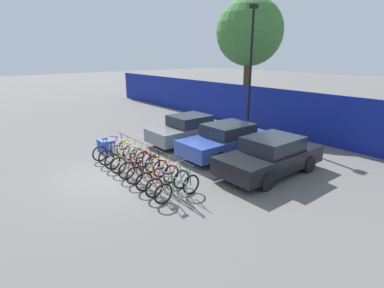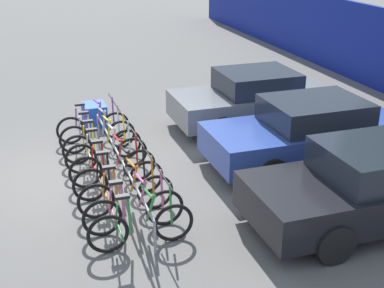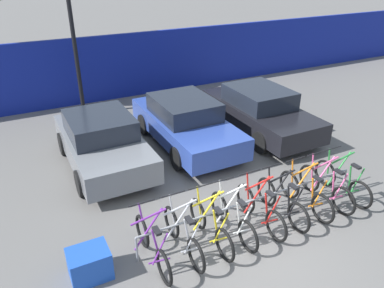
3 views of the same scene
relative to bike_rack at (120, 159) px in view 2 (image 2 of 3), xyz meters
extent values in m
plane|color=#605E5B|center=(-0.58, -0.68, -0.50)|extent=(120.00, 120.00, 0.00)
cylinder|color=gray|center=(0.00, 0.00, 0.05)|extent=(5.22, 0.04, 0.04)
cylinder|color=gray|center=(-2.61, 0.00, -0.23)|extent=(0.04, 0.04, 0.55)
cylinder|color=gray|center=(2.61, 0.00, -0.23)|extent=(0.04, 0.04, 0.55)
torus|color=black|center=(-2.36, -0.68, -0.17)|extent=(0.06, 0.66, 0.66)
torus|color=black|center=(-2.36, 0.37, -0.17)|extent=(0.06, 0.66, 0.66)
cylinder|color=#752D99|center=(-2.36, 0.01, 0.15)|extent=(0.60, 0.04, 0.76)
cylinder|color=#752D99|center=(-2.36, -0.05, 0.46)|extent=(0.68, 0.04, 0.16)
cylinder|color=#752D99|center=(-2.36, -0.33, 0.09)|extent=(0.14, 0.04, 0.63)
cylinder|color=#752D99|center=(-2.36, -0.53, 0.11)|extent=(0.32, 0.03, 0.58)
cylinder|color=#752D99|center=(-2.36, -0.48, -0.20)|extent=(0.40, 0.03, 0.08)
cylinder|color=#752D99|center=(-2.36, 0.33, 0.17)|extent=(0.12, 0.04, 0.69)
cylinder|color=black|center=(-2.36, 0.29, 0.54)|extent=(0.52, 0.03, 0.03)
cube|color=black|center=(-2.36, -0.42, 0.43)|extent=(0.10, 0.22, 0.05)
torus|color=black|center=(-1.74, -0.68, -0.17)|extent=(0.06, 0.66, 0.66)
torus|color=black|center=(-1.74, 0.37, -0.17)|extent=(0.06, 0.66, 0.66)
cylinder|color=#B7B7BC|center=(-1.74, 0.01, 0.15)|extent=(0.60, 0.04, 0.76)
cylinder|color=#B7B7BC|center=(-1.74, -0.05, 0.46)|extent=(0.68, 0.04, 0.16)
cylinder|color=#B7B7BC|center=(-1.74, -0.33, 0.09)|extent=(0.14, 0.04, 0.63)
cylinder|color=#B7B7BC|center=(-1.74, -0.53, 0.11)|extent=(0.32, 0.03, 0.58)
cylinder|color=#B7B7BC|center=(-1.74, -0.48, -0.20)|extent=(0.40, 0.03, 0.08)
cylinder|color=#B7B7BC|center=(-1.74, 0.33, 0.17)|extent=(0.12, 0.04, 0.69)
cylinder|color=black|center=(-1.74, 0.29, 0.54)|extent=(0.52, 0.03, 0.03)
cube|color=black|center=(-1.74, -0.42, 0.43)|extent=(0.10, 0.22, 0.05)
torus|color=black|center=(-1.15, -0.68, -0.17)|extent=(0.06, 0.66, 0.66)
torus|color=black|center=(-1.15, 0.37, -0.17)|extent=(0.06, 0.66, 0.66)
cylinder|color=yellow|center=(-1.15, 0.01, 0.15)|extent=(0.60, 0.04, 0.76)
cylinder|color=yellow|center=(-1.15, -0.05, 0.46)|extent=(0.68, 0.04, 0.16)
cylinder|color=yellow|center=(-1.15, -0.33, 0.09)|extent=(0.14, 0.04, 0.63)
cylinder|color=yellow|center=(-1.15, -0.53, 0.11)|extent=(0.32, 0.03, 0.58)
cylinder|color=yellow|center=(-1.15, -0.48, -0.20)|extent=(0.40, 0.03, 0.08)
cylinder|color=yellow|center=(-1.15, 0.33, 0.17)|extent=(0.12, 0.04, 0.69)
cylinder|color=black|center=(-1.15, 0.29, 0.54)|extent=(0.52, 0.03, 0.03)
cube|color=black|center=(-1.15, -0.42, 0.43)|extent=(0.10, 0.22, 0.05)
torus|color=black|center=(-0.64, -0.68, -0.17)|extent=(0.06, 0.66, 0.66)
torus|color=black|center=(-0.64, 0.37, -0.17)|extent=(0.06, 0.66, 0.66)
cylinder|color=silver|center=(-0.64, 0.01, 0.15)|extent=(0.60, 0.04, 0.76)
cylinder|color=silver|center=(-0.64, -0.05, 0.46)|extent=(0.68, 0.04, 0.16)
cylinder|color=silver|center=(-0.64, -0.33, 0.09)|extent=(0.14, 0.04, 0.63)
cylinder|color=silver|center=(-0.64, -0.53, 0.11)|extent=(0.32, 0.03, 0.58)
cylinder|color=silver|center=(-0.64, -0.48, -0.20)|extent=(0.40, 0.03, 0.08)
cylinder|color=silver|center=(-0.64, 0.33, 0.17)|extent=(0.12, 0.04, 0.69)
cylinder|color=black|center=(-0.64, 0.29, 0.54)|extent=(0.52, 0.03, 0.03)
cube|color=black|center=(-0.64, -0.42, 0.43)|extent=(0.10, 0.22, 0.05)
torus|color=black|center=(0.03, -0.68, -0.17)|extent=(0.06, 0.66, 0.66)
torus|color=black|center=(0.03, 0.37, -0.17)|extent=(0.06, 0.66, 0.66)
cylinder|color=red|center=(0.03, 0.01, 0.15)|extent=(0.60, 0.04, 0.76)
cylinder|color=red|center=(0.03, -0.05, 0.46)|extent=(0.68, 0.04, 0.16)
cylinder|color=red|center=(0.03, -0.33, 0.09)|extent=(0.14, 0.04, 0.63)
cylinder|color=red|center=(0.03, -0.53, 0.11)|extent=(0.32, 0.03, 0.58)
cylinder|color=red|center=(0.03, -0.48, -0.20)|extent=(0.40, 0.03, 0.08)
cylinder|color=red|center=(0.03, 0.33, 0.17)|extent=(0.12, 0.04, 0.69)
cylinder|color=black|center=(0.03, 0.29, 0.54)|extent=(0.52, 0.03, 0.03)
cube|color=black|center=(0.03, -0.42, 0.43)|extent=(0.10, 0.22, 0.05)
torus|color=black|center=(0.60, -0.68, -0.17)|extent=(0.06, 0.66, 0.66)
torus|color=black|center=(0.60, 0.37, -0.17)|extent=(0.06, 0.66, 0.66)
cylinder|color=black|center=(0.60, 0.01, 0.15)|extent=(0.60, 0.04, 0.76)
cylinder|color=black|center=(0.60, -0.05, 0.46)|extent=(0.68, 0.04, 0.16)
cylinder|color=black|center=(0.60, -0.33, 0.09)|extent=(0.14, 0.04, 0.63)
cylinder|color=black|center=(0.60, -0.53, 0.11)|extent=(0.32, 0.03, 0.58)
cylinder|color=black|center=(0.60, -0.48, -0.20)|extent=(0.40, 0.03, 0.08)
cylinder|color=black|center=(0.60, 0.33, 0.17)|extent=(0.12, 0.04, 0.69)
cylinder|color=black|center=(0.60, 0.29, 0.54)|extent=(0.52, 0.03, 0.03)
cube|color=black|center=(0.60, -0.42, 0.43)|extent=(0.10, 0.22, 0.05)
torus|color=black|center=(1.25, -0.68, -0.17)|extent=(0.06, 0.66, 0.66)
torus|color=black|center=(1.25, 0.37, -0.17)|extent=(0.06, 0.66, 0.66)
cylinder|color=orange|center=(1.25, 0.01, 0.15)|extent=(0.60, 0.04, 0.76)
cylinder|color=orange|center=(1.25, -0.05, 0.46)|extent=(0.68, 0.04, 0.16)
cylinder|color=orange|center=(1.25, -0.33, 0.09)|extent=(0.14, 0.04, 0.63)
cylinder|color=orange|center=(1.25, -0.53, 0.11)|extent=(0.32, 0.03, 0.58)
cylinder|color=orange|center=(1.25, -0.48, -0.20)|extent=(0.40, 0.03, 0.08)
cylinder|color=orange|center=(1.25, 0.33, 0.17)|extent=(0.12, 0.04, 0.69)
cylinder|color=black|center=(1.25, 0.29, 0.54)|extent=(0.52, 0.03, 0.03)
cube|color=black|center=(1.25, -0.42, 0.43)|extent=(0.10, 0.22, 0.05)
torus|color=black|center=(1.85, -0.68, -0.17)|extent=(0.06, 0.66, 0.66)
torus|color=black|center=(1.85, 0.37, -0.17)|extent=(0.06, 0.66, 0.66)
cylinder|color=#E55993|center=(1.85, 0.01, 0.15)|extent=(0.60, 0.04, 0.76)
cylinder|color=#E55993|center=(1.85, -0.05, 0.46)|extent=(0.68, 0.04, 0.16)
cylinder|color=#E55993|center=(1.85, -0.33, 0.09)|extent=(0.14, 0.04, 0.63)
cylinder|color=#E55993|center=(1.85, -0.53, 0.11)|extent=(0.32, 0.03, 0.58)
cylinder|color=#E55993|center=(1.85, -0.48, -0.20)|extent=(0.40, 0.03, 0.08)
cylinder|color=#E55993|center=(1.85, 0.33, 0.17)|extent=(0.12, 0.04, 0.69)
cylinder|color=black|center=(1.85, 0.29, 0.54)|extent=(0.52, 0.03, 0.03)
cube|color=black|center=(1.85, -0.42, 0.43)|extent=(0.10, 0.22, 0.05)
torus|color=black|center=(2.36, -0.68, -0.17)|extent=(0.06, 0.66, 0.66)
torus|color=black|center=(2.36, 0.37, -0.17)|extent=(0.06, 0.66, 0.66)
cylinder|color=#288438|center=(2.36, 0.01, 0.15)|extent=(0.60, 0.04, 0.76)
cylinder|color=#288438|center=(2.36, -0.05, 0.46)|extent=(0.68, 0.04, 0.16)
cylinder|color=#288438|center=(2.36, -0.33, 0.09)|extent=(0.14, 0.04, 0.63)
cylinder|color=#288438|center=(2.36, -0.53, 0.11)|extent=(0.32, 0.03, 0.58)
cylinder|color=#288438|center=(2.36, -0.48, -0.20)|extent=(0.40, 0.03, 0.08)
cylinder|color=#288438|center=(2.36, 0.33, 0.17)|extent=(0.12, 0.04, 0.69)
cylinder|color=black|center=(2.36, 0.29, 0.54)|extent=(0.52, 0.03, 0.03)
cube|color=black|center=(2.36, -0.42, 0.43)|extent=(0.10, 0.22, 0.05)
cube|color=slate|center=(-2.17, 3.80, 0.06)|extent=(1.80, 3.97, 0.62)
cube|color=#1E232D|center=(-2.17, 3.90, 0.63)|extent=(1.58, 1.83, 0.52)
cylinder|color=black|center=(-3.03, 4.96, -0.18)|extent=(0.20, 0.64, 0.64)
cylinder|color=black|center=(-1.32, 4.96, -0.18)|extent=(0.20, 0.64, 0.64)
cylinder|color=black|center=(-3.03, 2.65, -0.18)|extent=(0.20, 0.64, 0.64)
cylinder|color=black|center=(-1.32, 2.65, -0.18)|extent=(0.20, 0.64, 0.64)
cube|color=#2D479E|center=(0.34, 3.94, 0.06)|extent=(1.80, 4.31, 0.62)
cube|color=#1E232D|center=(0.34, 4.05, 0.63)|extent=(1.58, 1.98, 0.52)
cylinder|color=black|center=(-0.51, 5.19, -0.18)|extent=(0.20, 0.64, 0.64)
cylinder|color=black|center=(1.20, 5.19, -0.18)|extent=(0.20, 0.64, 0.64)
cylinder|color=black|center=(-0.51, 2.69, -0.18)|extent=(0.20, 0.64, 0.64)
cylinder|color=black|center=(1.20, 2.69, -0.18)|extent=(0.20, 0.64, 0.64)
cube|color=black|center=(2.84, 3.71, 0.06)|extent=(1.80, 4.31, 0.62)
cube|color=#1E232D|center=(2.84, 3.82, 0.63)|extent=(1.58, 1.98, 0.52)
cylinder|color=black|center=(1.98, 2.46, -0.18)|extent=(0.20, 0.64, 0.64)
cylinder|color=black|center=(3.69, 2.46, -0.18)|extent=(0.20, 0.64, 0.64)
cube|color=blue|center=(-3.46, 0.05, -0.23)|extent=(0.70, 0.56, 0.55)
camera|label=1|loc=(9.14, -5.03, 3.81)|focal=28.00mm
camera|label=2|loc=(9.43, -1.71, 4.19)|focal=50.00mm
camera|label=3|loc=(-4.09, -5.09, 4.56)|focal=35.00mm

